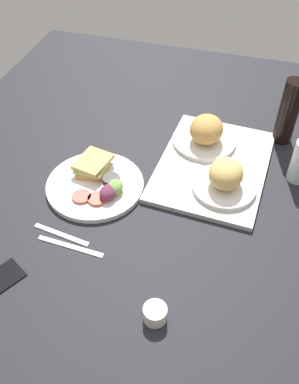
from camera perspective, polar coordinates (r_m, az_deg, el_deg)
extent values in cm
cube|color=black|center=(127.75, -1.04, -0.86)|extent=(190.00, 150.00, 3.00)
cube|color=#B2B2AD|center=(136.47, 8.53, 3.53)|extent=(46.82, 35.52, 1.60)
cylinder|color=white|center=(143.61, 7.35, 6.91)|extent=(21.08, 21.08, 1.40)
ellipsoid|color=tan|center=(140.19, 7.66, 8.36)|extent=(12.53, 10.82, 8.54)
cylinder|color=white|center=(127.83, 9.98, 0.74)|extent=(19.01, 19.01, 1.40)
ellipsoid|color=#DBB266|center=(125.01, 10.22, 2.44)|extent=(11.70, 10.11, 7.98)
cylinder|color=white|center=(129.47, -7.33, 0.91)|extent=(29.41, 29.41, 1.60)
cube|color=tan|center=(133.19, -7.51, 3.29)|extent=(12.29, 10.63, 1.40)
cube|color=#B2C66B|center=(132.40, -7.56, 3.68)|extent=(11.20, 9.24, 1.00)
cube|color=#DBB266|center=(131.61, -7.61, 4.07)|extent=(12.54, 10.96, 1.40)
cylinder|color=#D14738|center=(124.95, -9.12, -0.60)|extent=(5.60, 5.60, 0.80)
cylinder|color=#D14738|center=(123.67, -7.04, -0.91)|extent=(5.60, 5.60, 0.80)
cylinder|color=black|center=(126.78, -5.15, 1.42)|extent=(5.20, 5.20, 3.00)
cylinder|color=#EFEACC|center=(126.02, -5.18, 1.78)|extent=(4.26, 4.26, 0.60)
ellipsoid|color=#729E4C|center=(124.57, -4.68, 0.67)|extent=(6.00, 4.80, 3.60)
ellipsoid|color=#6B2D47|center=(123.18, -5.61, -0.05)|extent=(6.00, 4.80, 3.60)
cylinder|color=black|center=(147.03, 18.18, 10.19)|extent=(6.40, 6.40, 22.46)
cylinder|color=silver|center=(100.97, 0.75, -16.01)|extent=(5.60, 5.60, 4.00)
cube|color=#B7B7BC|center=(118.73, -11.77, -5.58)|extent=(3.70, 17.03, 0.50)
cube|color=#B7B7BC|center=(115.71, -10.60, -7.15)|extent=(2.35, 19.05, 0.50)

